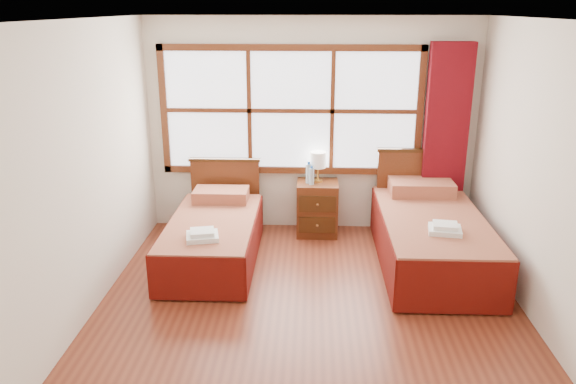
{
  "coord_description": "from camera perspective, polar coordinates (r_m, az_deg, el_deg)",
  "views": [
    {
      "loc": [
        -0.0,
        -4.51,
        2.7
      ],
      "look_at": [
        -0.22,
        0.7,
        0.97
      ],
      "focal_mm": 35.0,
      "sensor_mm": 36.0,
      "label": 1
    }
  ],
  "objects": [
    {
      "name": "towels_right",
      "position": [
        5.77,
        15.66,
        -3.59
      ],
      "size": [
        0.35,
        0.32,
        0.09
      ],
      "rotation": [
        0.0,
        0.0,
        -0.16
      ],
      "color": "white",
      "rests_on": "bed_right"
    },
    {
      "name": "bottle_near",
      "position": [
        6.76,
        2.11,
        1.91
      ],
      "size": [
        0.07,
        0.07,
        0.27
      ],
      "color": "#A4C4D3",
      "rests_on": "nightstand"
    },
    {
      "name": "lamp",
      "position": [
        6.78,
        3.07,
        3.19
      ],
      "size": [
        0.19,
        0.19,
        0.37
      ],
      "color": "gold",
      "rests_on": "nightstand"
    },
    {
      "name": "floor",
      "position": [
        5.25,
        2.12,
        -12.56
      ],
      "size": [
        4.5,
        4.5,
        0.0
      ],
      "primitive_type": "plane",
      "color": "brown",
      "rests_on": "ground"
    },
    {
      "name": "ceiling",
      "position": [
        4.51,
        2.53,
        17.09
      ],
      "size": [
        4.5,
        4.5,
        0.0
      ],
      "primitive_type": "plane",
      "rotation": [
        3.14,
        0.0,
        0.0
      ],
      "color": "white",
      "rests_on": "wall_back"
    },
    {
      "name": "towels_left",
      "position": [
        5.67,
        -8.7,
        -4.35
      ],
      "size": [
        0.36,
        0.33,
        0.09
      ],
      "rotation": [
        0.0,
        0.0,
        0.21
      ],
      "color": "white",
      "rests_on": "bed_left"
    },
    {
      "name": "nightstand",
      "position": [
        6.92,
        2.98,
        -1.65
      ],
      "size": [
        0.5,
        0.49,
        0.66
      ],
      "color": "#592913",
      "rests_on": "floor"
    },
    {
      "name": "wall_back",
      "position": [
        6.9,
        2.38,
        6.66
      ],
      "size": [
        4.0,
        0.0,
        4.0
      ],
      "primitive_type": "plane",
      "rotation": [
        1.57,
        0.0,
        0.0
      ],
      "color": "silver",
      "rests_on": "floor"
    },
    {
      "name": "bottle_far",
      "position": [
        6.7,
        2.41,
        1.62
      ],
      "size": [
        0.06,
        0.06,
        0.23
      ],
      "color": "#A4C4D3",
      "rests_on": "nightstand"
    },
    {
      "name": "wall_right",
      "position": [
        5.13,
        25.27,
        0.73
      ],
      "size": [
        0.0,
        4.5,
        4.5
      ],
      "primitive_type": "plane",
      "rotation": [
        1.57,
        0.0,
        -1.57
      ],
      "color": "silver",
      "rests_on": "floor"
    },
    {
      "name": "window",
      "position": [
        6.83,
        0.28,
        8.27
      ],
      "size": [
        3.16,
        0.06,
        1.56
      ],
      "color": "white",
      "rests_on": "wall_back"
    },
    {
      "name": "bed_right",
      "position": [
        6.32,
        14.29,
        -4.31
      ],
      "size": [
        1.09,
        2.11,
        1.06
      ],
      "color": "#3B200C",
      "rests_on": "floor"
    },
    {
      "name": "curtain",
      "position": [
        6.98,
        15.67,
        5.03
      ],
      "size": [
        0.5,
        0.16,
        2.3
      ],
      "primitive_type": "cube",
      "color": "maroon",
      "rests_on": "wall_back"
    },
    {
      "name": "wall_left",
      "position": [
        5.13,
        -20.67,
        1.32
      ],
      "size": [
        0.0,
        4.5,
        4.5
      ],
      "primitive_type": "plane",
      "rotation": [
        1.57,
        0.0,
        1.57
      ],
      "color": "silver",
      "rests_on": "floor"
    },
    {
      "name": "bed_left",
      "position": [
        6.29,
        -7.55,
        -4.42
      ],
      "size": [
        0.95,
        1.97,
        0.91
      ],
      "color": "#3B200C",
      "rests_on": "floor"
    }
  ]
}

